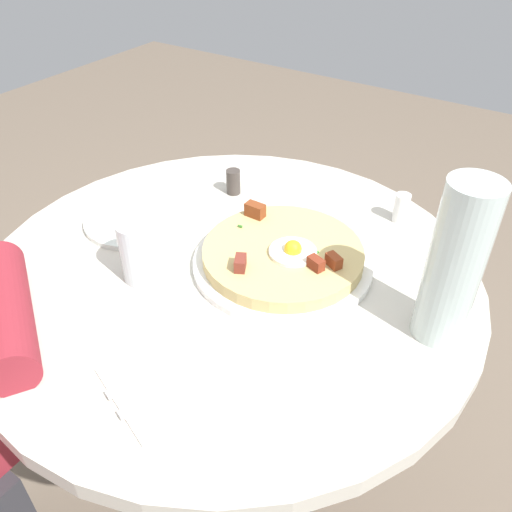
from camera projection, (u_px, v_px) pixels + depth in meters
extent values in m
plane|color=#6B5B4C|center=(239.00, 501.00, 1.33)|extent=(6.00, 6.00, 0.00)
cylinder|color=beige|center=(230.00, 273.00, 0.88)|extent=(0.82, 0.82, 0.03)
cylinder|color=#333338|center=(235.00, 413.00, 1.11)|extent=(0.10, 0.10, 0.73)
cylinder|color=#333338|center=(239.00, 499.00, 1.32)|extent=(0.37, 0.37, 0.02)
cylinder|color=maroon|center=(6.00, 311.00, 0.74)|extent=(0.20, 0.26, 0.07)
cylinder|color=white|center=(283.00, 262.00, 0.87)|extent=(0.30, 0.30, 0.01)
cylinder|color=tan|center=(283.00, 254.00, 0.86)|extent=(0.26, 0.26, 0.02)
cylinder|color=white|center=(293.00, 252.00, 0.84)|extent=(0.08, 0.08, 0.01)
sphere|color=yellow|center=(293.00, 249.00, 0.83)|extent=(0.03, 0.03, 0.03)
cube|color=brown|center=(334.00, 261.00, 0.81)|extent=(0.03, 0.03, 0.02)
cube|color=maroon|center=(316.00, 263.00, 0.80)|extent=(0.02, 0.03, 0.02)
cube|color=maroon|center=(240.00, 263.00, 0.80)|extent=(0.03, 0.03, 0.02)
cube|color=brown|center=(255.00, 210.00, 0.92)|extent=(0.02, 0.03, 0.02)
cube|color=#387F2D|center=(294.00, 242.00, 0.86)|extent=(0.01, 0.01, 0.00)
cube|color=#387F2D|center=(316.00, 252.00, 0.84)|extent=(0.01, 0.01, 0.00)
cube|color=#387F2D|center=(240.00, 226.00, 0.90)|extent=(0.00, 0.01, 0.00)
cylinder|color=silver|center=(136.00, 219.00, 0.97)|extent=(0.19, 0.19, 0.01)
cube|color=white|center=(178.00, 374.00, 0.68)|extent=(0.21, 0.19, 0.00)
cube|color=silver|center=(171.00, 363.00, 0.69)|extent=(0.17, 0.07, 0.00)
cube|color=silver|center=(185.00, 381.00, 0.67)|extent=(0.17, 0.07, 0.00)
cylinder|color=silver|center=(142.00, 250.00, 0.82)|extent=(0.07, 0.07, 0.10)
cylinder|color=silver|center=(455.00, 265.00, 0.68)|extent=(0.07, 0.07, 0.24)
cylinder|color=white|center=(401.00, 208.00, 0.96)|extent=(0.03, 0.03, 0.05)
cylinder|color=#3F3833|center=(233.00, 182.00, 1.04)|extent=(0.03, 0.03, 0.05)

